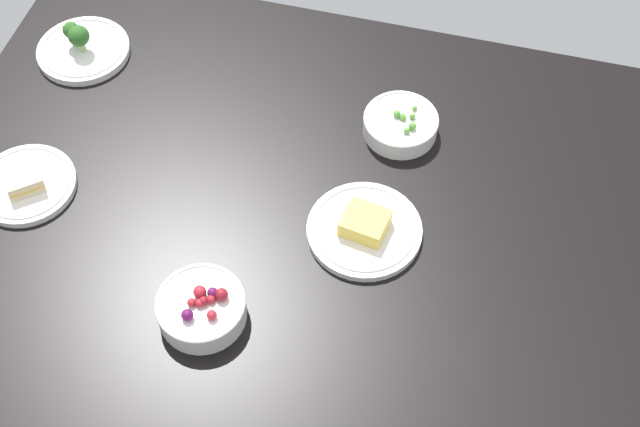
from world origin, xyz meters
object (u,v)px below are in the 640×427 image
bowl_peas (401,124)px  plate_broccoli (82,48)px  plate_sandwich (25,183)px  bowl_berries (202,308)px  plate_cheese (364,229)px

bowl_peas → plate_broccoli: 67.63cm
bowl_peas → plate_broccoli: plate_broccoli is taller
bowl_peas → plate_sandwich: bearing=25.6°
bowl_berries → plate_broccoli: size_ratio=0.78×
bowl_berries → bowl_peas: (-23.51, -47.43, -0.45)cm
bowl_peas → plate_broccoli: size_ratio=0.76×
bowl_peas → plate_broccoli: (67.49, -4.28, -0.64)cm
plate_broccoli → plate_sandwich: plate_broccoli is taller
bowl_peas → plate_cheese: bearing=86.8°
plate_cheese → plate_broccoli: size_ratio=1.08×
bowl_berries → plate_broccoli: plate_broccoli is taller
bowl_berries → plate_cheese: size_ratio=0.73×
bowl_berries → plate_cheese: bearing=-134.0°
bowl_peas → plate_sandwich: size_ratio=0.78×
plate_cheese → plate_sandwich: plate_cheese is taller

